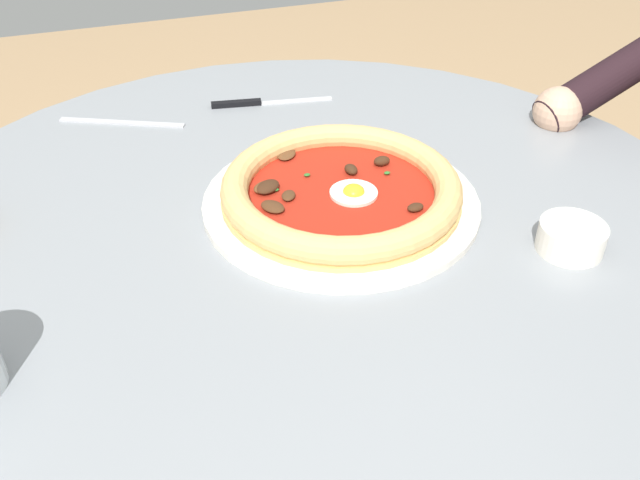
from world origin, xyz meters
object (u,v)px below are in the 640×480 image
(dining_table, at_px, (308,330))
(ramekin_capers, at_px, (572,237))
(pizza_on_plate, at_px, (341,192))
(fork_utensil, at_px, (122,123))
(steak_knife, at_px, (254,103))

(dining_table, bearing_deg, ramekin_capers, -26.77)
(pizza_on_plate, xyz_separation_m, fork_utensil, (-0.23, 0.31, -0.02))
(ramekin_capers, bearing_deg, fork_utensil, 132.45)
(dining_table, xyz_separation_m, ramekin_capers, (0.26, -0.13, 0.18))
(steak_knife, relative_size, ramekin_capers, 2.56)
(dining_table, distance_m, steak_knife, 0.38)
(dining_table, height_order, pizza_on_plate, pizza_on_plate)
(pizza_on_plate, bearing_deg, steak_knife, 95.07)
(steak_knife, xyz_separation_m, fork_utensil, (-0.20, 0.00, -0.00))
(pizza_on_plate, height_order, fork_utensil, pizza_on_plate)
(pizza_on_plate, bearing_deg, dining_table, -148.59)
(ramekin_capers, relative_size, fork_utensil, 0.42)
(ramekin_capers, xyz_separation_m, fork_utensil, (-0.43, 0.47, -0.02))
(steak_knife, distance_m, fork_utensil, 0.20)
(pizza_on_plate, bearing_deg, fork_utensil, 126.28)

